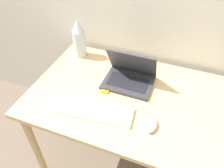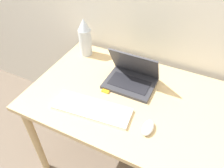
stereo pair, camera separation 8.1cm
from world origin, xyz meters
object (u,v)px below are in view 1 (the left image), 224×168
Objects in this scene: keyboard at (93,110)px; mp3_player at (106,90)px; laptop at (130,75)px; mouse at (151,125)px; vase at (79,39)px.

keyboard is 9.31× the size of mp3_player.
mp3_player is at bearing -128.60° from laptop.
mouse is at bearing -27.05° from mp3_player.
keyboard is at bearing -90.90° from mp3_player.
vase is at bearing 124.05° from keyboard.
keyboard is 4.39× the size of mouse.
mp3_player is (-0.33, 0.17, -0.01)m from mouse.
vase reaches higher than mp3_player.
mouse is 0.37× the size of vase.
mp3_player is at bearing 89.10° from keyboard.
laptop reaches higher than mp3_player.
mouse is 2.12× the size of mp3_player.
vase reaches higher than mouse.
mouse is at bearing -54.44° from laptop.
vase is 5.73× the size of mp3_player.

